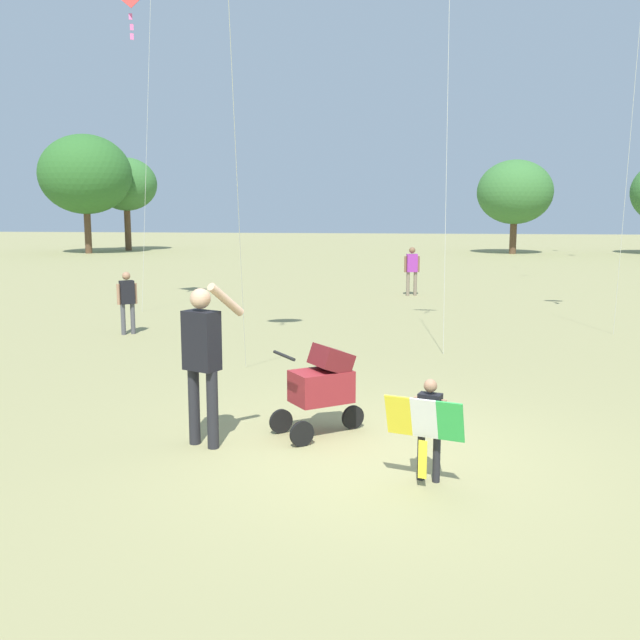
{
  "coord_description": "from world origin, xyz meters",
  "views": [
    {
      "loc": [
        0.41,
        -7.25,
        2.57
      ],
      "look_at": [
        -0.51,
        0.67,
        1.3
      ],
      "focal_mm": 40.5,
      "sensor_mm": 36.0,
      "label": 1
    }
  ],
  "objects_px": {
    "person_adult_flyer": "(202,352)",
    "person_sitting_far": "(412,267)",
    "stroller": "(323,382)",
    "kite_orange_delta": "(131,3)",
    "child_with_butterfly_kite": "(428,421)",
    "person_red_shirt": "(127,298)"
  },
  "relations": [
    {
      "from": "person_adult_flyer",
      "to": "person_sitting_far",
      "type": "relative_size",
      "value": 1.29
    },
    {
      "from": "stroller",
      "to": "kite_orange_delta",
      "type": "xyz_separation_m",
      "value": [
        -5.42,
        8.92,
        6.52
      ]
    },
    {
      "from": "stroller",
      "to": "child_with_butterfly_kite",
      "type": "bearing_deg",
      "value": -49.23
    },
    {
      "from": "stroller",
      "to": "person_red_shirt",
      "type": "distance_m",
      "value": 7.51
    },
    {
      "from": "person_adult_flyer",
      "to": "kite_orange_delta",
      "type": "distance_m",
      "value": 12.01
    },
    {
      "from": "child_with_butterfly_kite",
      "to": "person_adult_flyer",
      "type": "bearing_deg",
      "value": 161.87
    },
    {
      "from": "person_adult_flyer",
      "to": "stroller",
      "type": "bearing_deg",
      "value": 23.77
    },
    {
      "from": "stroller",
      "to": "person_adult_flyer",
      "type": "bearing_deg",
      "value": -156.23
    },
    {
      "from": "stroller",
      "to": "person_sitting_far",
      "type": "height_order",
      "value": "person_sitting_far"
    },
    {
      "from": "person_adult_flyer",
      "to": "person_sitting_far",
      "type": "bearing_deg",
      "value": 80.14
    },
    {
      "from": "person_red_shirt",
      "to": "person_adult_flyer",
      "type": "bearing_deg",
      "value": -62.41
    },
    {
      "from": "person_sitting_far",
      "to": "kite_orange_delta",
      "type": "bearing_deg",
      "value": -148.4
    },
    {
      "from": "child_with_butterfly_kite",
      "to": "stroller",
      "type": "distance_m",
      "value": 1.74
    },
    {
      "from": "kite_orange_delta",
      "to": "person_sitting_far",
      "type": "relative_size",
      "value": 5.67
    },
    {
      "from": "stroller",
      "to": "person_sitting_far",
      "type": "bearing_deg",
      "value": 85.08
    },
    {
      "from": "person_red_shirt",
      "to": "person_sitting_far",
      "type": "xyz_separation_m",
      "value": [
        5.72,
        7.01,
        0.08
      ]
    },
    {
      "from": "kite_orange_delta",
      "to": "stroller",
      "type": "bearing_deg",
      "value": -58.72
    },
    {
      "from": "person_adult_flyer",
      "to": "kite_orange_delta",
      "type": "height_order",
      "value": "kite_orange_delta"
    },
    {
      "from": "person_sitting_far",
      "to": "person_red_shirt",
      "type": "bearing_deg",
      "value": -129.22
    },
    {
      "from": "child_with_butterfly_kite",
      "to": "person_adult_flyer",
      "type": "xyz_separation_m",
      "value": [
        -2.36,
        0.77,
        0.44
      ]
    },
    {
      "from": "kite_orange_delta",
      "to": "person_red_shirt",
      "type": "relative_size",
      "value": 6.25
    },
    {
      "from": "child_with_butterfly_kite",
      "to": "kite_orange_delta",
      "type": "bearing_deg",
      "value": 122.63
    }
  ]
}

